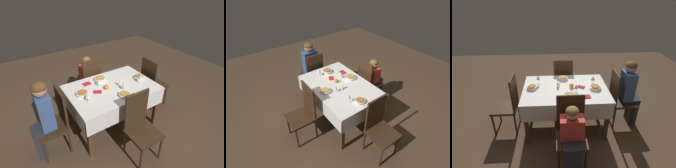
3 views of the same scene
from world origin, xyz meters
TOP-DOWN VIEW (x-y plane):
  - ground_plane at (0.00, 0.00)m, footprint 8.00×8.00m
  - dining_table at (0.00, 0.00)m, footprint 1.40×0.97m
  - chair_west at (-0.95, -0.02)m, footprint 0.41×0.41m
  - chair_north at (-0.03, 0.74)m, footprint 0.41×0.41m
  - chair_east at (0.95, 0.04)m, footprint 0.41×0.41m
  - chair_south at (0.00, -0.74)m, footprint 0.41×0.41m
  - person_adult_denim at (-1.11, -0.02)m, footprint 0.34×0.30m
  - person_child_red at (-0.03, 0.91)m, footprint 0.30×0.33m
  - bowl_west at (-0.49, 0.05)m, footprint 0.19×0.19m
  - wine_glass_west at (-0.48, -0.14)m, footprint 0.08×0.08m
  - bowl_north at (-0.05, 0.29)m, footprint 0.20×0.20m
  - wine_glass_north at (-0.16, 0.13)m, footprint 0.07×0.07m
  - bowl_east at (0.55, -0.01)m, footprint 0.17×0.17m
  - wine_glass_east at (0.46, -0.17)m, footprint 0.06×0.06m
  - bowl_south at (0.02, -0.32)m, footprint 0.18×0.18m
  - wine_glass_south at (0.11, -0.18)m, footprint 0.06×0.06m
  - candle_centerpiece at (0.12, -0.04)m, footprint 0.06×0.06m
  - orange_fruit at (-0.10, -0.01)m, footprint 0.08×0.08m
  - napkin_red_folded at (-0.30, 0.29)m, footprint 0.14×0.11m
  - napkin_spare_side at (-0.26, -0.01)m, footprint 0.15×0.13m

SIDE VIEW (x-z plane):
  - ground_plane at x=0.00m, z-range 0.00..0.00m
  - person_child_red at x=-0.03m, z-range 0.05..1.05m
  - chair_west at x=-0.95m, z-range 0.04..1.07m
  - chair_north at x=-0.03m, z-range 0.04..1.07m
  - chair_east at x=0.95m, z-range 0.04..1.07m
  - chair_south at x=0.00m, z-range 0.04..1.07m
  - dining_table at x=0.00m, z-range 0.29..1.06m
  - person_adult_denim at x=-1.11m, z-range 0.08..1.30m
  - napkin_red_folded at x=-0.30m, z-range 0.77..0.79m
  - napkin_spare_side at x=-0.26m, z-range 0.77..0.79m
  - bowl_north at x=-0.05m, z-range 0.77..0.83m
  - bowl_west at x=-0.49m, z-range 0.77..0.83m
  - bowl_south at x=0.02m, z-range 0.77..0.83m
  - bowl_east at x=0.55m, z-range 0.77..0.83m
  - orange_fruit at x=-0.10m, z-range 0.77..0.85m
  - candle_centerpiece at x=0.12m, z-range 0.76..0.87m
  - wine_glass_south at x=0.11m, z-range 0.80..0.94m
  - wine_glass_north at x=-0.16m, z-range 0.80..0.94m
  - wine_glass_west at x=-0.48m, z-range 0.80..0.94m
  - wine_glass_east at x=0.46m, z-range 0.81..0.98m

